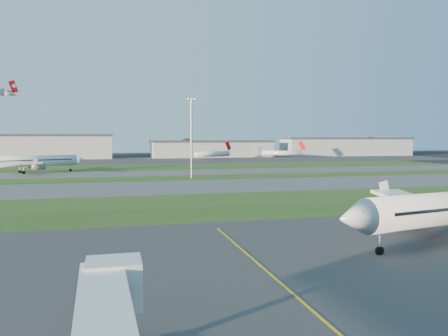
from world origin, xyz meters
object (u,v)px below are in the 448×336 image
object	(u,v)px
airliner_taxiing	(31,161)
light_mast_centre	(191,132)
mini_jet_far	(282,153)
mini_jet_near	(213,154)

from	to	relation	value
airliner_taxiing	light_mast_centre	xyz separation A→B (m)	(53.69, -34.56, 10.46)
mini_jet_far	airliner_taxiing	bearing A→B (deg)	-118.29
airliner_taxiing	light_mast_centre	world-z (taller)	light_mast_centre
airliner_taxiing	light_mast_centre	distance (m)	64.70
mini_jet_far	light_mast_centre	world-z (taller)	light_mast_centre
airliner_taxiing	mini_jet_near	distance (m)	120.51
airliner_taxiing	light_mast_centre	bearing A→B (deg)	124.41
mini_jet_far	light_mast_centre	xyz separation A→B (m)	(-81.13, -124.92, 11.53)
mini_jet_near	mini_jet_far	world-z (taller)	same
mini_jet_near	mini_jet_far	distance (m)	47.99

